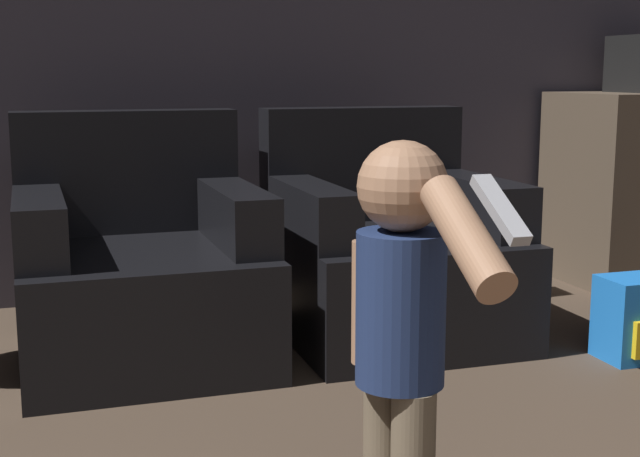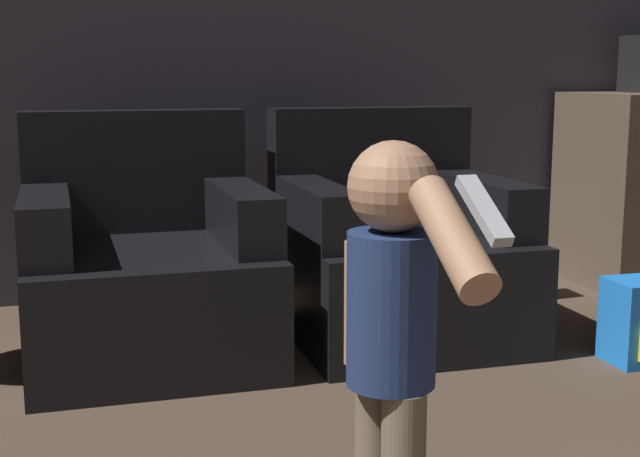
{
  "view_description": "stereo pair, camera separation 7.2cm",
  "coord_description": "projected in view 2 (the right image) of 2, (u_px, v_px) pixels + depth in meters",
  "views": [
    {
      "loc": [
        -0.62,
        0.55,
        1.0
      ],
      "look_at": [
        0.13,
        2.91,
        0.56
      ],
      "focal_mm": 50.0,
      "sensor_mm": 36.0,
      "label": 1
    },
    {
      "loc": [
        -0.55,
        0.53,
        1.0
      ],
      "look_at": [
        0.13,
        2.91,
        0.56
      ],
      "focal_mm": 50.0,
      "sensor_mm": 36.0,
      "label": 2
    }
  ],
  "objects": [
    {
      "name": "wall_back",
      "position": [
        189.0,
        1.0,
        3.85
      ],
      "size": [
        8.4,
        0.05,
        2.6
      ],
      "color": "#3D3842",
      "rests_on": "ground_plane"
    },
    {
      "name": "armchair_left",
      "position": [
        146.0,
        271.0,
        3.15
      ],
      "size": [
        0.83,
        0.88,
        0.85
      ],
      "rotation": [
        0.0,
        0.0,
        0.01
      ],
      "color": "black",
      "rests_on": "ground_plane"
    },
    {
      "name": "armchair_right",
      "position": [
        395.0,
        256.0,
        3.41
      ],
      "size": [
        0.82,
        0.88,
        0.85
      ],
      "rotation": [
        0.0,
        0.0,
        -0.0
      ],
      "color": "black",
      "rests_on": "ground_plane"
    },
    {
      "name": "person_toddler",
      "position": [
        393.0,
        310.0,
        1.85
      ],
      "size": [
        0.19,
        0.59,
        0.86
      ],
      "rotation": [
        0.0,
        0.0,
        1.8
      ],
      "color": "brown",
      "rests_on": "ground_plane"
    }
  ]
}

